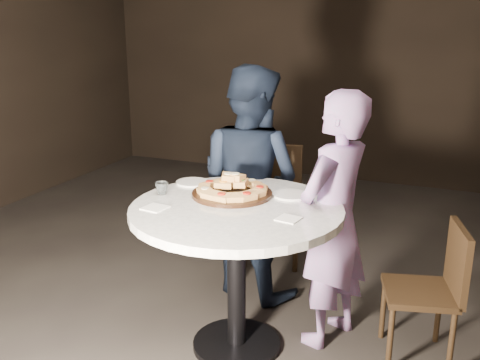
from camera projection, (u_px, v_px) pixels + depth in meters
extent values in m
plane|color=black|center=(230.00, 330.00, 3.21)|extent=(7.00, 7.00, 0.00)
cylinder|color=black|center=(237.00, 344.00, 3.05)|extent=(0.66, 0.66, 0.03)
cylinder|color=black|center=(237.00, 279.00, 2.93)|extent=(0.13, 0.13, 0.78)
cylinder|color=silver|center=(236.00, 210.00, 2.82)|extent=(1.49, 1.49, 0.05)
cylinder|color=black|center=(232.00, 194.00, 2.98)|extent=(0.52, 0.52, 0.02)
cube|color=tan|center=(260.00, 190.00, 2.96)|extent=(0.11, 0.12, 0.04)
cylinder|color=red|center=(260.00, 187.00, 2.95)|extent=(0.06, 0.06, 0.01)
cube|color=tan|center=(258.00, 186.00, 3.02)|extent=(0.12, 0.12, 0.04)
cube|color=tan|center=(252.00, 183.00, 3.08)|extent=(0.12, 0.11, 0.04)
cylinder|color=beige|center=(252.00, 180.00, 3.07)|extent=(0.06, 0.06, 0.01)
cube|color=tan|center=(242.00, 182.00, 3.11)|extent=(0.10, 0.08, 0.04)
cube|color=tan|center=(230.00, 181.00, 3.12)|extent=(0.12, 0.11, 0.04)
cylinder|color=red|center=(230.00, 178.00, 3.12)|extent=(0.06, 0.06, 0.01)
cube|color=tan|center=(219.00, 182.00, 3.10)|extent=(0.11, 0.12, 0.04)
cube|color=tan|center=(210.00, 185.00, 3.06)|extent=(0.10, 0.11, 0.04)
cylinder|color=red|center=(210.00, 181.00, 3.05)|extent=(0.06, 0.06, 0.01)
cube|color=tan|center=(205.00, 188.00, 2.99)|extent=(0.10, 0.12, 0.04)
cube|color=tan|center=(205.00, 192.00, 2.93)|extent=(0.12, 0.12, 0.04)
cylinder|color=beige|center=(205.00, 188.00, 2.92)|extent=(0.06, 0.06, 0.01)
cube|color=tan|center=(211.00, 195.00, 2.87)|extent=(0.11, 0.09, 0.04)
cube|color=tan|center=(222.00, 197.00, 2.84)|extent=(0.10, 0.09, 0.04)
cylinder|color=red|center=(222.00, 194.00, 2.83)|extent=(0.05, 0.05, 0.01)
cube|color=tan|center=(234.00, 198.00, 2.83)|extent=(0.12, 0.11, 0.04)
cube|color=tan|center=(247.00, 196.00, 2.85)|extent=(0.11, 0.12, 0.04)
cylinder|color=red|center=(247.00, 193.00, 2.84)|extent=(0.06, 0.06, 0.01)
cube|color=tan|center=(256.00, 194.00, 2.89)|extent=(0.10, 0.11, 0.04)
cube|color=tan|center=(241.00, 183.00, 2.98)|extent=(0.09, 0.11, 0.04)
cylinder|color=#2D6B1E|center=(241.00, 180.00, 2.97)|extent=(0.05, 0.05, 0.01)
cube|color=tan|center=(230.00, 181.00, 3.01)|extent=(0.08, 0.10, 0.04)
cylinder|color=beige|center=(230.00, 178.00, 3.01)|extent=(0.05, 0.05, 0.01)
cube|color=tan|center=(223.00, 185.00, 2.95)|extent=(0.11, 0.09, 0.04)
cylinder|color=orange|center=(223.00, 181.00, 2.95)|extent=(0.05, 0.05, 0.01)
cube|color=tan|center=(236.00, 177.00, 2.98)|extent=(0.11, 0.09, 0.04)
cylinder|color=beige|center=(236.00, 174.00, 2.98)|extent=(0.05, 0.05, 0.01)
cube|color=tan|center=(228.00, 177.00, 2.98)|extent=(0.10, 0.12, 0.04)
cylinder|color=beige|center=(228.00, 173.00, 2.98)|extent=(0.06, 0.06, 0.01)
cylinder|color=white|center=(192.00, 182.00, 3.21)|extent=(0.21, 0.21, 0.01)
cylinder|color=white|center=(290.00, 195.00, 2.97)|extent=(0.23, 0.23, 0.01)
imported|color=silver|center=(162.00, 188.00, 3.00)|extent=(0.09, 0.09, 0.07)
cube|color=white|center=(155.00, 208.00, 2.78)|extent=(0.13, 0.13, 0.01)
cube|color=white|center=(289.00, 219.00, 2.62)|extent=(0.12, 0.12, 0.01)
cube|color=black|center=(274.00, 200.00, 4.05)|extent=(0.52, 0.52, 0.04)
cube|color=black|center=(270.00, 178.00, 3.77)|extent=(0.45, 0.12, 0.48)
cylinder|color=black|center=(301.00, 223.00, 4.26)|extent=(0.04, 0.04, 0.48)
cylinder|color=black|center=(254.00, 219.00, 4.34)|extent=(0.04, 0.04, 0.48)
cylinder|color=black|center=(296.00, 241.00, 3.90)|extent=(0.04, 0.04, 0.48)
cylinder|color=black|center=(244.00, 237.00, 3.98)|extent=(0.04, 0.04, 0.48)
cube|color=black|center=(419.00, 293.00, 2.86)|extent=(0.44, 0.44, 0.03)
cube|color=black|center=(458.00, 262.00, 2.79)|extent=(0.12, 0.36, 0.38)
cylinder|color=black|center=(383.00, 308.00, 3.08)|extent=(0.04, 0.04, 0.38)
cylinder|color=black|center=(390.00, 338.00, 2.79)|extent=(0.04, 0.04, 0.38)
cylinder|color=black|center=(439.00, 312.00, 3.04)|extent=(0.04, 0.04, 0.38)
cylinder|color=black|center=(452.00, 342.00, 2.75)|extent=(0.04, 0.04, 0.38)
imported|color=black|center=(250.00, 182.00, 3.52)|extent=(0.87, 0.76, 1.53)
imported|color=#80669F|center=(333.00, 221.00, 2.94)|extent=(0.51, 0.62, 1.45)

